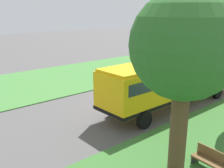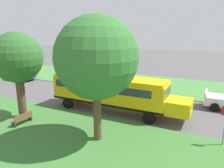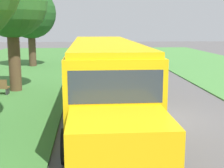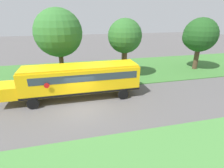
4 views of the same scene
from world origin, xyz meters
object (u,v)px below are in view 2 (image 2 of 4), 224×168
Objects in this scene: car_blue_nearest at (20,74)px; oak_tree_beside_bus at (97,58)px; park_bench at (22,119)px; school_bus at (111,90)px; oak_tree_roadside_mid at (17,58)px.

oak_tree_beside_bus is (-10.19, -18.90, 4.65)m from car_blue_nearest.
oak_tree_beside_bus reaches higher than car_blue_nearest.
car_blue_nearest is 21.97m from oak_tree_beside_bus.
park_bench is at bearing 95.24° from oak_tree_beside_bus.
school_bus reaches higher than park_bench.
oak_tree_beside_bus reaches higher than oak_tree_roadside_mid.
oak_tree_beside_bus reaches higher than school_bus.
school_bus is 8.20m from oak_tree_roadside_mid.
car_blue_nearest is at bearing 49.33° from oak_tree_roadside_mid.
car_blue_nearest is (5.03, 17.32, -1.05)m from school_bus.
car_blue_nearest is 0.62× the size of oak_tree_roadside_mid.
school_bus is 1.52× the size of oak_tree_beside_bus.
oak_tree_roadside_mid is at bearing -130.67° from car_blue_nearest.
oak_tree_roadside_mid is at bearing 46.15° from park_bench.
school_bus is 6.49m from oak_tree_beside_bus.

